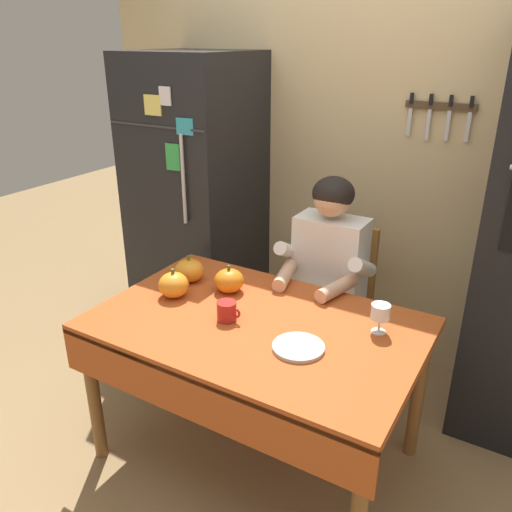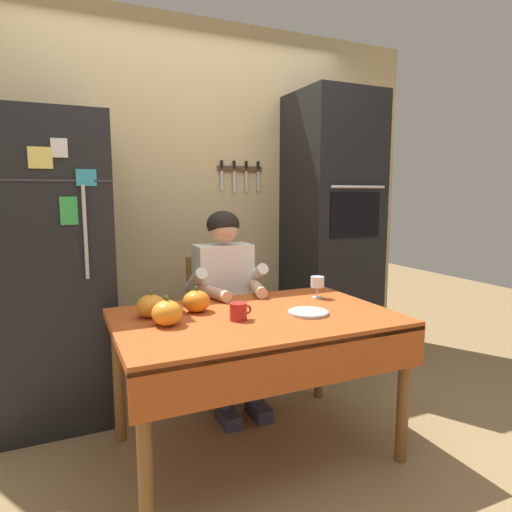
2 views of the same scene
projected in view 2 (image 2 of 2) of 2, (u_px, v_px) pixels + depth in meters
The scene contains 13 objects.
ground_plane at pixel (263, 459), 2.26m from camera, with size 10.00×10.00×0.00m, color #93754C.
back_wall_assembly at pixel (194, 201), 3.32m from camera, with size 3.70×0.13×2.60m.
refrigerator at pixel (50, 270), 2.62m from camera, with size 0.68×0.71×1.80m.
wall_oven at pixel (331, 233), 3.45m from camera, with size 0.60×0.64×2.10m.
dining_table at pixel (257, 332), 2.24m from camera, with size 1.40×0.90×0.74m.
chair_behind_person at pixel (218, 318), 3.00m from camera, with size 0.40×0.40×0.93m.
seated_person at pixel (227, 291), 2.80m from camera, with size 0.47×0.55×1.25m.
coffee_mug at pixel (239, 311), 2.15m from camera, with size 0.11×0.08×0.09m.
wine_glass at pixel (317, 283), 2.60m from camera, with size 0.08×0.08×0.13m.
pumpkin_large at pixel (151, 306), 2.20m from camera, with size 0.14×0.14×0.14m.
pumpkin_medium at pixel (196, 301), 2.30m from camera, with size 0.14×0.14×0.14m.
pumpkin_small at pixel (167, 313), 2.06m from camera, with size 0.14×0.14×0.14m.
serving_tray at pixel (308, 313), 2.26m from camera, with size 0.21×0.21×0.02m, color #B7B2A8.
Camera 2 is at (-0.89, -1.90, 1.35)m, focal length 30.98 mm.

